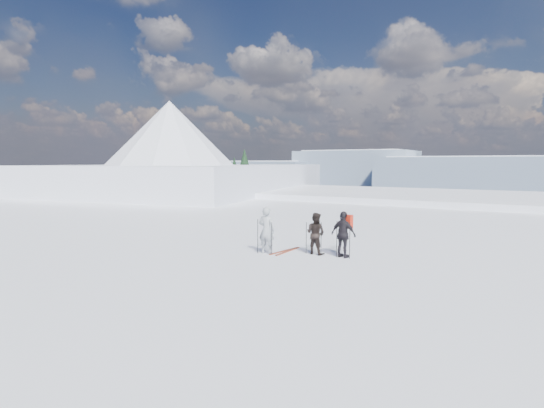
{
  "coord_description": "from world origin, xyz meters",
  "views": [
    {
      "loc": [
        5.94,
        -10.33,
        3.34
      ],
      "look_at": [
        -1.86,
        3.0,
        1.81
      ],
      "focal_mm": 28.0,
      "sensor_mm": 36.0,
      "label": 1
    }
  ],
  "objects_px": {
    "skier_grey": "(267,230)",
    "skier_pack": "(343,235)",
    "skis_loose": "(286,251)",
    "skier_dark": "(316,233)"
  },
  "relations": [
    {
      "from": "skier_pack",
      "to": "skis_loose",
      "type": "bearing_deg",
      "value": 13.94
    },
    {
      "from": "skier_grey",
      "to": "skier_dark",
      "type": "bearing_deg",
      "value": -156.2
    },
    {
      "from": "skier_grey",
      "to": "skier_pack",
      "type": "bearing_deg",
      "value": -167.01
    },
    {
      "from": "skier_grey",
      "to": "skis_loose",
      "type": "relative_size",
      "value": 1.01
    },
    {
      "from": "skier_dark",
      "to": "skier_pack",
      "type": "height_order",
      "value": "skier_pack"
    },
    {
      "from": "skier_dark",
      "to": "skis_loose",
      "type": "xyz_separation_m",
      "value": [
        -1.13,
        -0.14,
        -0.74
      ]
    },
    {
      "from": "skier_grey",
      "to": "skier_dark",
      "type": "relative_size",
      "value": 1.13
    },
    {
      "from": "skier_grey",
      "to": "skier_pack",
      "type": "distance_m",
      "value": 2.78
    },
    {
      "from": "skier_dark",
      "to": "skis_loose",
      "type": "bearing_deg",
      "value": 15.43
    },
    {
      "from": "skier_grey",
      "to": "skier_pack",
      "type": "relative_size",
      "value": 1.05
    }
  ]
}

